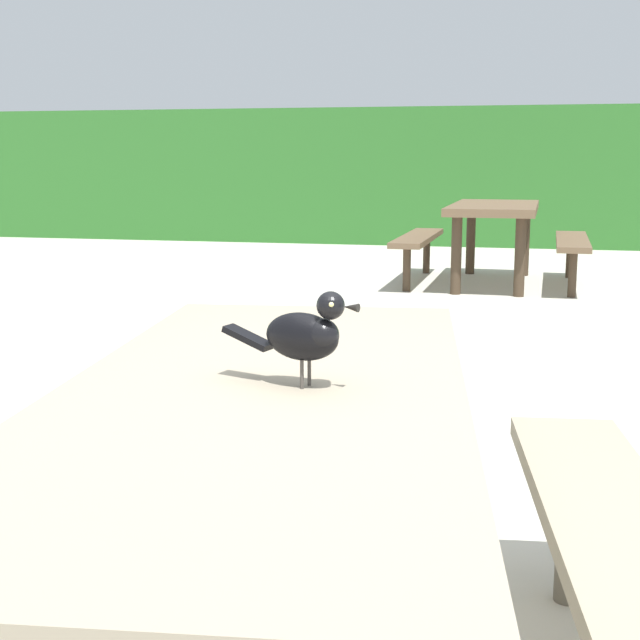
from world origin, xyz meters
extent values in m
cube|color=#2D6B28|center=(0.00, 10.86, 0.90)|extent=(28.00, 1.34, 1.81)
cube|color=gray|center=(-0.26, -0.03, 0.70)|extent=(0.97, 1.88, 0.07)
cylinder|color=#635B4C|center=(-0.61, 0.63, 0.33)|extent=(0.09, 0.09, 0.67)
cylinder|color=#635B4C|center=(-0.08, 0.69, 0.33)|extent=(0.09, 0.09, 0.67)
cylinder|color=#635B4C|center=(-1.03, 0.52, 0.20)|extent=(0.07, 0.07, 0.39)
cube|color=gray|center=(0.44, 0.05, 0.41)|extent=(0.48, 1.73, 0.05)
cylinder|color=#635B4C|center=(0.36, 0.69, 0.20)|extent=(0.07, 0.07, 0.39)
ellipsoid|color=black|center=(-0.18, -0.04, 0.84)|extent=(0.16, 0.11, 0.09)
ellipsoid|color=black|center=(-0.14, -0.05, 0.84)|extent=(0.08, 0.08, 0.06)
sphere|color=black|center=(-0.12, -0.06, 0.90)|extent=(0.05, 0.05, 0.05)
sphere|color=#EAE08C|center=(-0.11, -0.04, 0.90)|extent=(0.01, 0.01, 0.01)
sphere|color=#EAE08C|center=(-0.12, -0.08, 0.90)|extent=(0.01, 0.01, 0.01)
cone|color=black|center=(-0.09, -0.07, 0.90)|extent=(0.03, 0.02, 0.02)
cube|color=black|center=(-0.30, -0.01, 0.82)|extent=(0.10, 0.06, 0.04)
cylinder|color=#47423D|center=(-0.17, -0.03, 0.77)|extent=(0.01, 0.01, 0.05)
cylinder|color=#47423D|center=(-0.18, -0.05, 0.77)|extent=(0.01, 0.01, 0.05)
cube|color=brown|center=(-0.06, 6.76, 0.70)|extent=(0.81, 1.82, 0.07)
cylinder|color=#423324|center=(0.22, 7.45, 0.33)|extent=(0.09, 0.09, 0.67)
cylinder|color=#423324|center=(-0.31, 7.46, 0.33)|extent=(0.09, 0.09, 0.67)
cylinder|color=#423324|center=(0.19, 6.05, 0.33)|extent=(0.09, 0.09, 0.67)
cylinder|color=#423324|center=(-0.35, 6.06, 0.33)|extent=(0.09, 0.09, 0.67)
cube|color=brown|center=(0.64, 6.74, 0.41)|extent=(0.33, 1.72, 0.05)
cylinder|color=#423324|center=(0.66, 7.38, 0.20)|extent=(0.07, 0.07, 0.39)
cylinder|color=#423324|center=(0.62, 6.10, 0.20)|extent=(0.07, 0.07, 0.39)
cube|color=brown|center=(-0.76, 6.77, 0.41)|extent=(0.33, 1.72, 0.05)
cylinder|color=#423324|center=(-0.74, 7.41, 0.20)|extent=(0.07, 0.07, 0.39)
cylinder|color=#423324|center=(-0.78, 6.13, 0.20)|extent=(0.07, 0.07, 0.39)
camera|label=1|loc=(0.21, -1.61, 1.16)|focal=50.18mm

